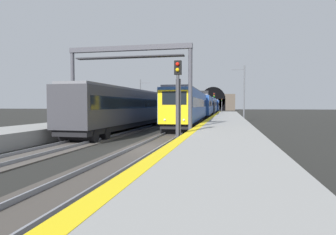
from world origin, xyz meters
The scene contains 15 objects.
ground_plane centered at (0.00, 0.00, 0.00)m, with size 320.00×320.00×0.00m, color black.
platform_right centered at (0.00, -4.15, 0.47)m, with size 112.00×4.18×0.94m, color gray.
platform_left centered at (0.00, 9.20, 0.47)m, with size 112.00×4.18×0.94m, color gray.
platform_right_edge_strip centered at (0.00, -2.31, 0.94)m, with size 112.00×0.50×0.01m, color yellow.
track_main_line centered at (0.00, 0.00, 0.04)m, with size 160.00×2.86×0.21m.
track_adjacent_line centered at (0.00, 5.05, 0.04)m, with size 160.00×2.81×0.21m.
train_main_approaching centered at (47.33, 0.00, 2.35)m, with size 80.07×3.20×5.04m.
train_adjacent_platform centered at (31.51, 5.05, 2.27)m, with size 62.49×3.16×3.98m.
railway_signal_near centered at (-0.39, -1.77, 2.86)m, with size 0.39×0.38×4.85m.
railway_signal_mid centered at (39.01, -1.77, 2.91)m, with size 0.39×0.38×4.77m.
railway_signal_far centered at (100.44, -1.77, 3.04)m, with size 0.39×0.38×5.00m.
overhead_signal_gantry centered at (4.03, 2.53, 5.11)m, with size 0.70×9.05×6.68m.
tunnel_portal centered at (119.04, 2.53, 3.77)m, with size 2.24×19.53×10.94m.
catenary_mast_near centered at (28.74, -6.62, 4.26)m, with size 0.22×1.96×8.31m.
catenary_mast_far centered at (36.48, 11.66, 3.71)m, with size 0.22×2.05×7.21m.
Camera 1 is at (-15.86, -4.44, 2.49)m, focal length 31.32 mm.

